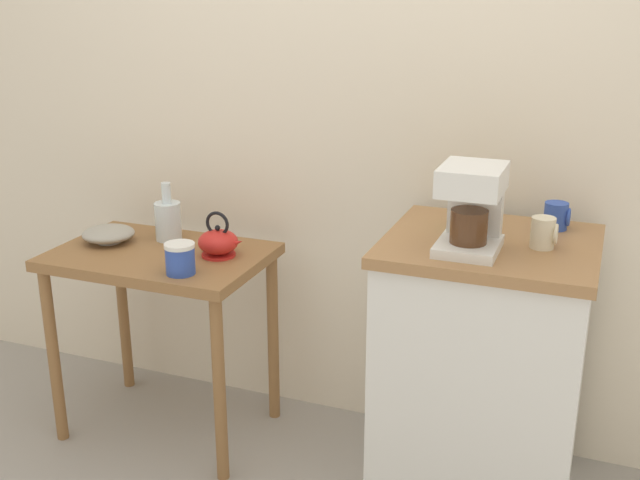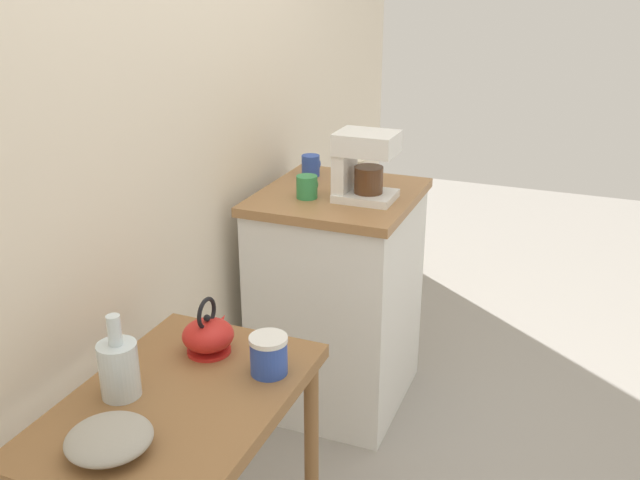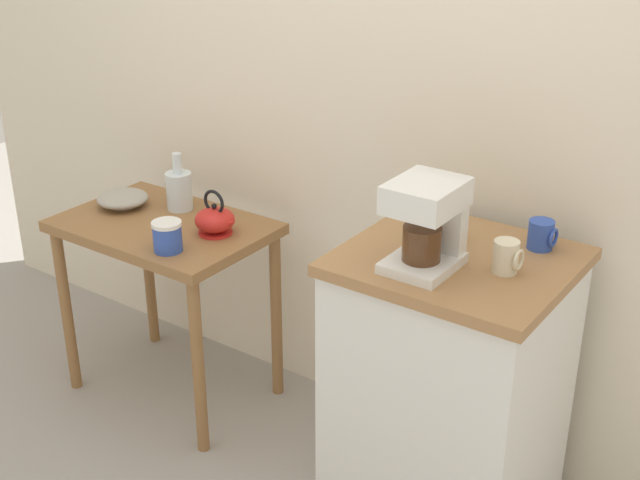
{
  "view_description": "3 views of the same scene",
  "coord_description": "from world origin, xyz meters",
  "px_view_note": "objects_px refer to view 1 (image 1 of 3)",
  "views": [
    {
      "loc": [
        0.9,
        -2.27,
        1.7
      ],
      "look_at": [
        0.01,
        0.03,
        0.87
      ],
      "focal_mm": 43.42,
      "sensor_mm": 36.0,
      "label": 1
    },
    {
      "loc": [
        -1.91,
        -0.87,
        1.78
      ],
      "look_at": [
        0.18,
        -0.04,
        0.89
      ],
      "focal_mm": 39.71,
      "sensor_mm": 36.0,
      "label": 2
    },
    {
      "loc": [
        1.54,
        -2.02,
        2.0
      ],
      "look_at": [
        0.13,
        -0.02,
        0.89
      ],
      "focal_mm": 47.74,
      "sensor_mm": 36.0,
      "label": 3
    }
  ],
  "objects_px": {
    "bowl_stoneware": "(108,234)",
    "mug_tall_green": "(463,215)",
    "coffee_maker": "(472,203)",
    "mug_blue": "(557,216)",
    "canister_enamel": "(180,258)",
    "teakettle": "(219,242)",
    "glass_carafe_vase": "(168,220)",
    "mug_small_cream": "(544,233)"
  },
  "relations": [
    {
      "from": "glass_carafe_vase",
      "to": "mug_small_cream",
      "type": "bearing_deg",
      "value": -5.78
    },
    {
      "from": "glass_carafe_vase",
      "to": "mug_small_cream",
      "type": "distance_m",
      "value": 1.42
    },
    {
      "from": "glass_carafe_vase",
      "to": "bowl_stoneware",
      "type": "bearing_deg",
      "value": -149.94
    },
    {
      "from": "mug_small_cream",
      "to": "canister_enamel",
      "type": "bearing_deg",
      "value": -172.1
    },
    {
      "from": "glass_carafe_vase",
      "to": "canister_enamel",
      "type": "distance_m",
      "value": 0.38
    },
    {
      "from": "teakettle",
      "to": "glass_carafe_vase",
      "type": "relative_size",
      "value": 0.79
    },
    {
      "from": "coffee_maker",
      "to": "mug_tall_green",
      "type": "xyz_separation_m",
      "value": [
        -0.06,
        0.19,
        -0.1
      ]
    },
    {
      "from": "teakettle",
      "to": "mug_blue",
      "type": "xyz_separation_m",
      "value": [
        1.15,
        0.16,
        0.18
      ]
    },
    {
      "from": "teakettle",
      "to": "coffee_maker",
      "type": "relative_size",
      "value": 0.69
    },
    {
      "from": "bowl_stoneware",
      "to": "teakettle",
      "type": "distance_m",
      "value": 0.47
    },
    {
      "from": "mug_blue",
      "to": "mug_small_cream",
      "type": "bearing_deg",
      "value": -95.43
    },
    {
      "from": "teakettle",
      "to": "mug_small_cream",
      "type": "distance_m",
      "value": 1.15
    },
    {
      "from": "teakettle",
      "to": "mug_tall_green",
      "type": "bearing_deg",
      "value": 4.03
    },
    {
      "from": "bowl_stoneware",
      "to": "canister_enamel",
      "type": "relative_size",
      "value": 1.81
    },
    {
      "from": "canister_enamel",
      "to": "mug_blue",
      "type": "bearing_deg",
      "value": 17.22
    },
    {
      "from": "bowl_stoneware",
      "to": "canister_enamel",
      "type": "bearing_deg",
      "value": -23.86
    },
    {
      "from": "teakettle",
      "to": "mug_blue",
      "type": "relative_size",
      "value": 2.02
    },
    {
      "from": "bowl_stoneware",
      "to": "mug_tall_green",
      "type": "distance_m",
      "value": 1.35
    },
    {
      "from": "coffee_maker",
      "to": "mug_tall_green",
      "type": "bearing_deg",
      "value": 107.17
    },
    {
      "from": "teakettle",
      "to": "coffee_maker",
      "type": "height_order",
      "value": "coffee_maker"
    },
    {
      "from": "coffee_maker",
      "to": "mug_small_cream",
      "type": "distance_m",
      "value": 0.24
    },
    {
      "from": "bowl_stoneware",
      "to": "mug_small_cream",
      "type": "relative_size",
      "value": 2.08
    },
    {
      "from": "bowl_stoneware",
      "to": "glass_carafe_vase",
      "type": "distance_m",
      "value": 0.23
    },
    {
      "from": "glass_carafe_vase",
      "to": "canister_enamel",
      "type": "relative_size",
      "value": 2.08
    },
    {
      "from": "bowl_stoneware",
      "to": "mug_blue",
      "type": "distance_m",
      "value": 1.64
    },
    {
      "from": "teakettle",
      "to": "canister_enamel",
      "type": "xyz_separation_m",
      "value": [
        -0.04,
        -0.21,
        0.0
      ]
    },
    {
      "from": "glass_carafe_vase",
      "to": "mug_small_cream",
      "type": "relative_size",
      "value": 2.39
    },
    {
      "from": "mug_tall_green",
      "to": "glass_carafe_vase",
      "type": "bearing_deg",
      "value": 178.11
    },
    {
      "from": "bowl_stoneware",
      "to": "mug_small_cream",
      "type": "bearing_deg",
      "value": -1.01
    },
    {
      "from": "teakettle",
      "to": "glass_carafe_vase",
      "type": "bearing_deg",
      "value": 160.02
    },
    {
      "from": "canister_enamel",
      "to": "mug_small_cream",
      "type": "relative_size",
      "value": 1.15
    },
    {
      "from": "teakettle",
      "to": "glass_carafe_vase",
      "type": "xyz_separation_m",
      "value": [
        -0.27,
        0.1,
        0.03
      ]
    },
    {
      "from": "bowl_stoneware",
      "to": "mug_blue",
      "type": "relative_size",
      "value": 2.24
    },
    {
      "from": "canister_enamel",
      "to": "mug_tall_green",
      "type": "distance_m",
      "value": 0.96
    },
    {
      "from": "glass_carafe_vase",
      "to": "mug_blue",
      "type": "distance_m",
      "value": 1.43
    },
    {
      "from": "bowl_stoneware",
      "to": "mug_tall_green",
      "type": "bearing_deg",
      "value": 3.26
    },
    {
      "from": "coffee_maker",
      "to": "mug_blue",
      "type": "distance_m",
      "value": 0.38
    },
    {
      "from": "teakettle",
      "to": "mug_small_cream",
      "type": "relative_size",
      "value": 1.88
    },
    {
      "from": "teakettle",
      "to": "mug_blue",
      "type": "height_order",
      "value": "mug_blue"
    },
    {
      "from": "bowl_stoneware",
      "to": "canister_enamel",
      "type": "height_order",
      "value": "canister_enamel"
    },
    {
      "from": "coffee_maker",
      "to": "mug_small_cream",
      "type": "bearing_deg",
      "value": 23.6
    },
    {
      "from": "coffee_maker",
      "to": "glass_carafe_vase",
      "type": "bearing_deg",
      "value": 169.09
    }
  ]
}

